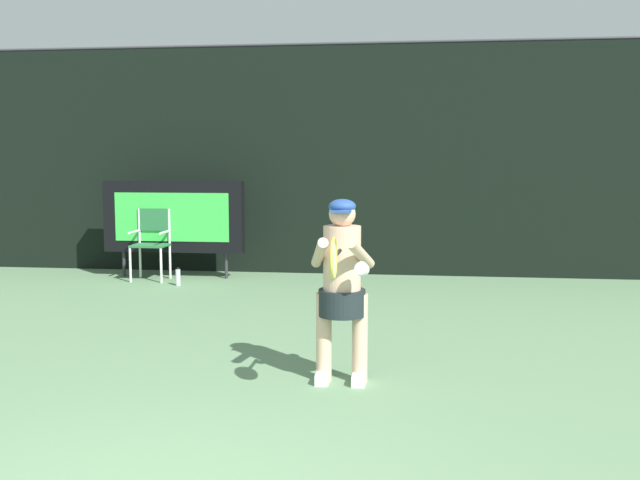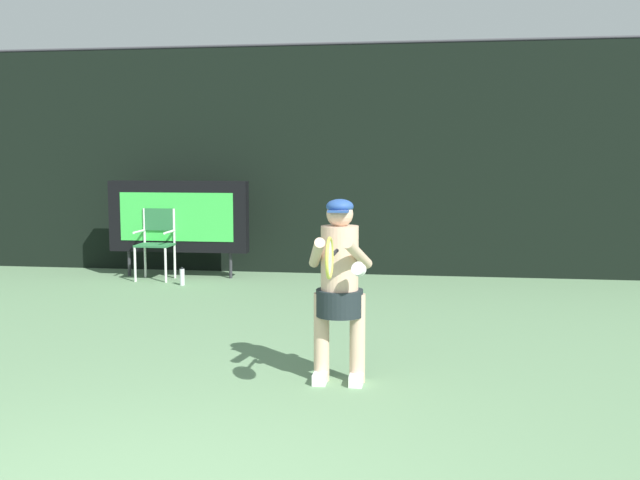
{
  "view_description": "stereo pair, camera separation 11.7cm",
  "coord_description": "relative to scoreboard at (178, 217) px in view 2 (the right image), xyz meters",
  "views": [
    {
      "loc": [
        1.45,
        -3.28,
        1.86
      ],
      "look_at": [
        0.51,
        3.92,
        1.05
      ],
      "focal_mm": 41.62,
      "sensor_mm": 36.0,
      "label": 1
    },
    {
      "loc": [
        1.57,
        -3.26,
        1.86
      ],
      "look_at": [
        0.51,
        3.92,
        1.05
      ],
      "focal_mm": 41.62,
      "sensor_mm": 36.0,
      "label": 2
    }
  ],
  "objects": [
    {
      "name": "backdrop_screen",
      "position": [
        2.28,
        0.74,
        0.86
      ],
      "size": [
        18.0,
        0.12,
        3.66
      ],
      "color": "black",
      "rests_on": "ground"
    },
    {
      "name": "tennis_player",
      "position": [
        3.13,
        -5.05,
        -0.11
      ],
      "size": [
        0.54,
        0.62,
        1.52
      ],
      "color": "white",
      "rests_on": "ground"
    },
    {
      "name": "umpire_chair",
      "position": [
        -0.27,
        -0.26,
        -0.33
      ],
      "size": [
        0.52,
        0.44,
        1.08
      ],
      "color": "white",
      "rests_on": "ground"
    },
    {
      "name": "water_bottle",
      "position": [
        0.29,
        -0.72,
        -0.82
      ],
      "size": [
        0.07,
        0.07,
        0.27
      ],
      "color": "silver",
      "rests_on": "ground"
    },
    {
      "name": "scoreboard",
      "position": [
        0.0,
        0.0,
        0.0
      ],
      "size": [
        2.2,
        0.21,
        1.5
      ],
      "color": "black",
      "rests_on": "ground"
    },
    {
      "name": "tennis_racket",
      "position": [
        3.14,
        -5.7,
        0.18
      ],
      "size": [
        0.03,
        0.6,
        0.31
      ],
      "rotation": [
        0.0,
        0.0,
        -0.19
      ],
      "color": "black"
    }
  ]
}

